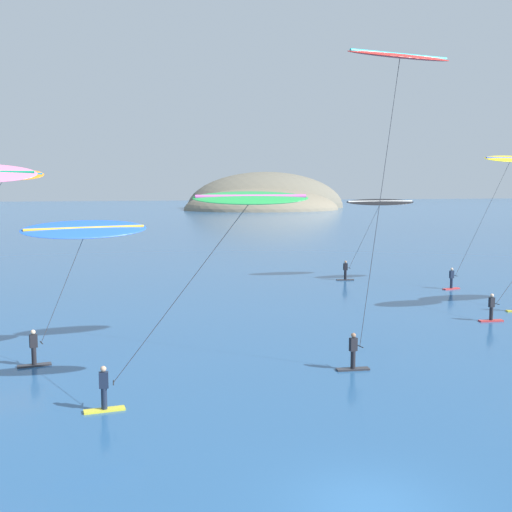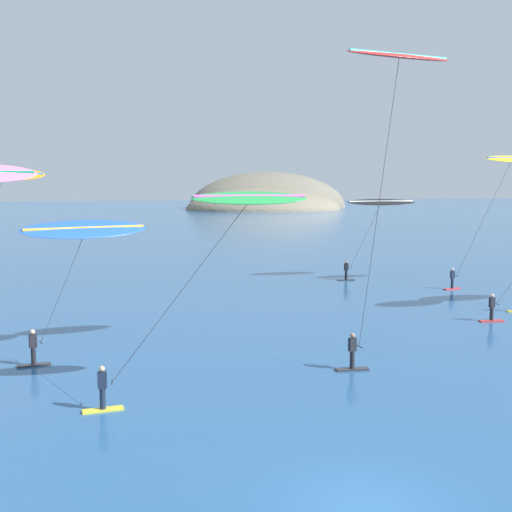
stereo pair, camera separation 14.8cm
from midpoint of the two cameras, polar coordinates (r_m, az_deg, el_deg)
name	(u,v)px [view 2 (the right image)]	position (r m, az deg, el deg)	size (l,w,h in m)	color
ground_plane	(368,507)	(18.16, 10.17, -21.11)	(600.00, 600.00, 0.00)	#285689
headland_island	(267,209)	(214.10, 0.97, 4.24)	(57.35, 48.70, 24.56)	#7A705B
kitesurfer_green	(234,219)	(24.02, -1.80, 3.30)	(8.57, 1.24, 8.15)	yellow
kitesurfer_red	(395,80)	(29.91, 12.44, 15.05)	(5.62, 2.34, 14.23)	#2D2D33
kitesurfer_yellow	(507,169)	(55.76, 21.47, 7.18)	(8.66, 1.84, 10.70)	red
kitesurfer_black	(379,206)	(56.88, 10.97, 4.35)	(7.13, 1.63, 7.10)	#2D2D33
kitesurfer_blue	(82,238)	(31.19, -15.10, 1.57)	(6.29, 2.98, 6.70)	#2D2D33
kitesurfer_orange	(2,182)	(53.56, -21.55, 6.15)	(9.18, 1.87, 9.62)	silver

